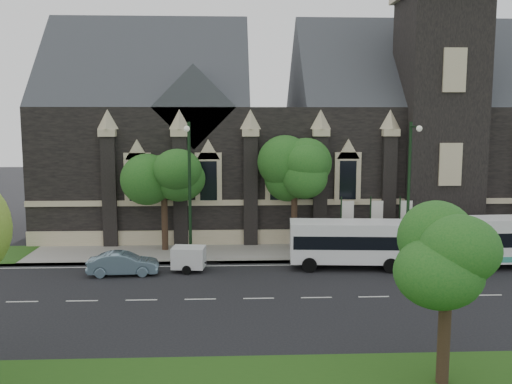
{
  "coord_description": "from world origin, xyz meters",
  "views": [
    {
      "loc": [
        -1.36,
        -27.81,
        9.23
      ],
      "look_at": [
        0.13,
        6.0,
        4.75
      ],
      "focal_mm": 39.26,
      "sensor_mm": 36.0,
      "label": 1
    }
  ],
  "objects": [
    {
      "name": "tree_walk_left",
      "position": [
        -5.8,
        10.7,
        5.73
      ],
      "size": [
        3.91,
        3.91,
        7.64
      ],
      "color": "black",
      "rests_on": "ground"
    },
    {
      "name": "sedan",
      "position": [
        -7.8,
        4.74,
        0.68
      ],
      "size": [
        4.2,
        1.67,
        1.36
      ],
      "primitive_type": "imported",
      "rotation": [
        0.0,
        0.0,
        1.63
      ],
      "color": "slate",
      "rests_on": "ground"
    },
    {
      "name": "ground",
      "position": [
        0.0,
        0.0,
        0.0
      ],
      "size": [
        160.0,
        160.0,
        0.0
      ],
      "primitive_type": "plane",
      "color": "black",
      "rests_on": "ground"
    },
    {
      "name": "tree_park_east",
      "position": [
        6.18,
        -9.32,
        4.62
      ],
      "size": [
        3.4,
        3.4,
        6.28
      ],
      "color": "black",
      "rests_on": "ground"
    },
    {
      "name": "sidewalk",
      "position": [
        0.0,
        9.5,
        0.07
      ],
      "size": [
        80.0,
        5.0,
        0.15
      ],
      "primitive_type": "cube",
      "color": "#9C988E",
      "rests_on": "ground"
    },
    {
      "name": "street_lamp_near",
      "position": [
        10.0,
        7.09,
        5.11
      ],
      "size": [
        0.36,
        1.88,
        9.0
      ],
      "color": "black",
      "rests_on": "ground"
    },
    {
      "name": "banner_flag_right",
      "position": [
        10.29,
        9.0,
        2.38
      ],
      "size": [
        0.9,
        0.1,
        4.0
      ],
      "color": "black",
      "rests_on": "ground"
    },
    {
      "name": "tree_walk_right",
      "position": [
        3.21,
        10.71,
        5.82
      ],
      "size": [
        4.08,
        4.08,
        7.8
      ],
      "color": "black",
      "rests_on": "ground"
    },
    {
      "name": "box_trailer",
      "position": [
        -3.98,
        5.37,
        0.85
      ],
      "size": [
        2.87,
        1.69,
        1.5
      ],
      "rotation": [
        0.0,
        0.0,
        -0.1
      ],
      "color": "silver",
      "rests_on": "ground"
    },
    {
      "name": "street_lamp_mid",
      "position": [
        -4.0,
        7.09,
        5.11
      ],
      "size": [
        0.36,
        1.88,
        9.0
      ],
      "color": "black",
      "rests_on": "ground"
    },
    {
      "name": "shuttle_bus",
      "position": [
        6.02,
        5.77,
        1.67
      ],
      "size": [
        7.65,
        3.13,
        2.89
      ],
      "rotation": [
        0.0,
        0.0,
        -0.08
      ],
      "color": "white",
      "rests_on": "ground"
    },
    {
      "name": "banner_flag_center",
      "position": [
        8.29,
        9.0,
        2.38
      ],
      "size": [
        0.9,
        0.1,
        4.0
      ],
      "color": "black",
      "rests_on": "ground"
    },
    {
      "name": "museum",
      "position": [
        5.12,
        18.78,
        8.17
      ],
      "size": [
        40.0,
        17.7,
        29.9
      ],
      "color": "black",
      "rests_on": "ground"
    },
    {
      "name": "banner_flag_left",
      "position": [
        6.29,
        9.0,
        2.38
      ],
      "size": [
        0.9,
        0.1,
        4.0
      ],
      "color": "black",
      "rests_on": "ground"
    },
    {
      "name": "tour_coach",
      "position": [
        15.61,
        5.49,
        1.71
      ],
      "size": [
        10.78,
        2.92,
        3.12
      ],
      "rotation": [
        0.0,
        0.0,
        0.05
      ],
      "color": "white",
      "rests_on": "ground"
    }
  ]
}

